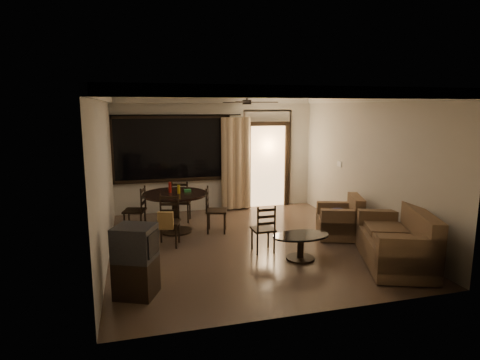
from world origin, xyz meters
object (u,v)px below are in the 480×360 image
object	(u,v)px
dining_chair_north	(181,209)
dining_chair_west	(136,219)
dining_chair_south	(168,230)
armchair	(342,221)
tv_cabinet	(136,261)
dining_chair_east	(216,219)
coffee_table	(301,243)
sofa	(399,243)
side_chair	(263,238)
dining_table	(175,201)

from	to	relation	value
dining_chair_north	dining_chair_west	bearing A→B (deg)	43.24
dining_chair_south	armchair	distance (m)	3.41
dining_chair_west	tv_cabinet	distance (m)	2.99
dining_chair_west	dining_chair_south	bearing A→B (deg)	44.30
armchair	tv_cabinet	bearing A→B (deg)	-139.52
dining_chair_north	dining_chair_east	bearing A→B (deg)	136.76
dining_chair_east	coffee_table	xyz separation A→B (m)	(1.08, -1.88, 0.01)
tv_cabinet	dining_chair_south	bearing A→B (deg)	96.60
sofa	side_chair	distance (m)	2.27
dining_table	dining_chair_south	bearing A→B (deg)	-105.48
armchair	dining_chair_north	bearing A→B (deg)	165.45
dining_table	dining_chair_north	distance (m)	0.87
dining_chair_west	dining_chair_east	distance (m)	1.67
armchair	dining_chair_east	bearing A→B (deg)	176.29
dining_chair_west	sofa	distance (m)	5.10
dining_table	dining_chair_south	size ratio (longest dim) A/B	1.39
dining_table	dining_chair_north	world-z (taller)	dining_table
dining_chair_north	side_chair	distance (m)	2.63
dining_chair_west	armchair	world-z (taller)	dining_chair_west
dining_chair_east	sofa	distance (m)	3.58
dining_chair_north	coffee_table	size ratio (longest dim) A/B	0.96
dining_chair_west	dining_chair_north	world-z (taller)	same
sofa	coffee_table	xyz separation A→B (m)	(-1.45, 0.65, -0.08)
dining_chair_south	coffee_table	distance (m)	2.47
dining_chair_east	sofa	size ratio (longest dim) A/B	0.49
dining_table	sofa	distance (m)	4.33
dining_table	sofa	size ratio (longest dim) A/B	0.68
dining_chair_east	side_chair	world-z (taller)	dining_chair_east
dining_chair_south	side_chair	size ratio (longest dim) A/B	1.09
dining_table	coffee_table	distance (m)	2.85
coffee_table	dining_chair_east	bearing A→B (deg)	119.75
tv_cabinet	side_chair	size ratio (longest dim) A/B	1.14
armchair	sofa	bearing A→B (deg)	-64.16
dining_chair_east	armchair	size ratio (longest dim) A/B	0.91
tv_cabinet	armchair	size ratio (longest dim) A/B	0.95
sofa	armchair	distance (m)	1.55
dining_chair_east	dining_chair_north	bearing A→B (deg)	46.76
dining_chair_east	dining_chair_north	xyz separation A→B (m)	(-0.60, 0.98, 0.00)
dining_chair_east	tv_cabinet	xyz separation A→B (m)	(-1.64, -2.54, 0.22)
dining_chair_west	side_chair	distance (m)	2.84
dining_table	tv_cabinet	distance (m)	2.89
coffee_table	side_chair	distance (m)	0.72
side_chair	dining_chair_north	bearing A→B (deg)	-64.12
dining_chair_north	tv_cabinet	world-z (taller)	tv_cabinet
sofa	armchair	world-z (taller)	sofa
dining_chair_north	sofa	size ratio (longest dim) A/B	0.49
dining_chair_north	sofa	xyz separation A→B (m)	(3.12, -3.52, 0.09)
dining_table	dining_chair_west	distance (m)	0.91
sofa	armchair	bearing A→B (deg)	117.69
armchair	coffee_table	bearing A→B (deg)	-125.83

